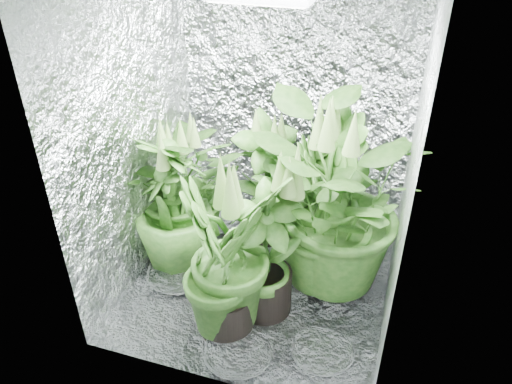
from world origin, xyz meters
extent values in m
plane|color=silver|center=(0.00, 0.00, 0.00)|extent=(1.60, 1.60, 0.00)
cube|color=silver|center=(0.00, 0.80, 1.00)|extent=(1.60, 0.02, 2.00)
cube|color=silver|center=(0.00, -0.80, 1.00)|extent=(1.60, 0.02, 2.00)
cube|color=silver|center=(-0.80, 0.00, 1.00)|extent=(0.02, 1.60, 2.00)
cube|color=silver|center=(0.80, 0.00, 1.00)|extent=(0.02, 1.60, 2.00)
cylinder|color=black|center=(-0.64, 0.26, 0.11)|extent=(0.25, 0.25, 0.22)
cylinder|color=#402612|center=(-0.64, 0.26, 0.21)|extent=(0.23, 0.23, 0.03)
imported|color=#174011|center=(-0.64, 0.26, 0.49)|extent=(1.08, 1.08, 0.92)
cone|color=#598137|center=(-0.64, 0.26, 0.89)|extent=(0.08, 0.08, 0.22)
cylinder|color=black|center=(-0.10, 0.48, 0.11)|extent=(0.25, 0.25, 0.23)
cylinder|color=#402612|center=(-0.10, 0.48, 0.21)|extent=(0.23, 0.23, 0.03)
imported|color=#174011|center=(-0.10, 0.48, 0.50)|extent=(0.70, 0.70, 0.94)
cone|color=#598137|center=(-0.10, 0.48, 0.92)|extent=(0.08, 0.08, 0.23)
cylinder|color=black|center=(0.31, 0.38, 0.13)|extent=(0.30, 0.30, 0.26)
cylinder|color=#402612|center=(0.31, 0.38, 0.25)|extent=(0.27, 0.27, 0.03)
imported|color=#174011|center=(0.31, 0.38, 0.56)|extent=(0.71, 0.71, 1.05)
cone|color=#598137|center=(0.31, 0.38, 1.02)|extent=(0.10, 0.10, 0.26)
cylinder|color=black|center=(-0.61, 0.02, 0.13)|extent=(0.29, 0.29, 0.26)
cylinder|color=#402612|center=(-0.61, 0.02, 0.24)|extent=(0.26, 0.26, 0.03)
imported|color=#174011|center=(-0.61, 0.02, 0.51)|extent=(0.72, 0.72, 0.95)
cone|color=#598137|center=(-0.61, 0.02, 0.92)|extent=(0.09, 0.09, 0.26)
cylinder|color=black|center=(0.41, 0.12, 0.14)|extent=(0.32, 0.32, 0.28)
cylinder|color=#402612|center=(0.41, 0.12, 0.27)|extent=(0.29, 0.29, 0.03)
imported|color=#174011|center=(0.41, 0.12, 0.62)|extent=(1.18, 1.18, 1.18)
cone|color=#598137|center=(0.41, 0.12, 1.14)|extent=(0.10, 0.10, 0.28)
cylinder|color=black|center=(0.09, -0.21, 0.14)|extent=(0.32, 0.32, 0.29)
cylinder|color=#402612|center=(0.09, -0.21, 0.27)|extent=(0.30, 0.30, 0.03)
imported|color=#174011|center=(0.09, -0.21, 0.52)|extent=(0.66, 0.66, 0.97)
cone|color=#598137|center=(0.09, -0.21, 0.94)|extent=(0.10, 0.10, 0.29)
cylinder|color=black|center=(-0.07, -0.44, 0.14)|extent=(0.31, 0.31, 0.28)
cylinder|color=#402612|center=(-0.07, -0.44, 0.26)|extent=(0.29, 0.29, 0.03)
imported|color=#174011|center=(-0.07, -0.44, 0.53)|extent=(0.62, 0.62, 1.00)
cone|color=#598137|center=(-0.07, -0.44, 0.97)|extent=(0.10, 0.10, 0.28)
cylinder|color=black|center=(0.64, 0.30, 0.04)|extent=(0.13, 0.13, 0.08)
cylinder|color=black|center=(0.64, 0.30, 0.19)|extent=(0.11, 0.11, 0.10)
cylinder|color=#4C4C51|center=(0.58, 0.31, 0.19)|extent=(0.06, 0.29, 0.29)
torus|color=#4C4C51|center=(0.58, 0.31, 0.19)|extent=(0.05, 0.30, 0.30)
cube|color=white|center=(-0.01, -0.48, 0.30)|extent=(0.06, 0.04, 0.08)
camera|label=1|loc=(0.72, -2.37, 2.27)|focal=35.00mm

